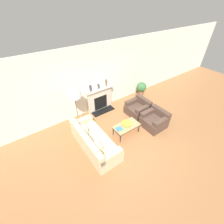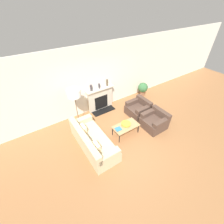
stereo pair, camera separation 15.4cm
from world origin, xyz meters
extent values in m
plane|color=#99663D|center=(0.00, 0.00, 0.00)|extent=(18.00, 18.00, 0.00)
cube|color=silver|center=(0.00, 2.43, 1.45)|extent=(18.00, 0.06, 2.90)
cube|color=beige|center=(0.08, 2.30, 0.51)|extent=(1.19, 0.20, 1.02)
cube|color=black|center=(0.08, 2.22, 0.37)|extent=(0.65, 0.04, 0.66)
cube|color=black|center=(0.08, 2.02, 0.01)|extent=(1.07, 0.40, 0.02)
cube|color=beige|center=(0.08, 2.27, 1.04)|extent=(1.31, 0.28, 0.05)
cube|color=#CCB78E|center=(-1.26, 0.44, 0.20)|extent=(0.87, 2.11, 0.40)
cube|color=#CCB78E|center=(-1.61, 0.44, 0.60)|extent=(0.20, 2.11, 0.38)
cube|color=#CCB78E|center=(-1.26, -0.50, 0.51)|extent=(0.80, 0.22, 0.21)
cube|color=#CCB78E|center=(-1.26, 1.39, 0.51)|extent=(0.80, 0.22, 0.21)
cube|color=beige|center=(-1.39, -0.03, 0.54)|extent=(0.12, 0.32, 0.28)
cube|color=beige|center=(-1.39, 0.92, 0.54)|extent=(0.12, 0.32, 0.28)
cube|color=#4C382D|center=(1.21, -0.01, 0.20)|extent=(0.84, 0.88, 0.40)
cube|color=#4C382D|center=(1.55, -0.01, 0.55)|extent=(0.18, 0.88, 0.31)
cube|color=#4C382D|center=(1.21, 0.34, 0.49)|extent=(0.76, 0.18, 0.19)
cube|color=#4C382D|center=(1.21, -0.35, 0.49)|extent=(0.76, 0.18, 0.19)
cube|color=#4C382D|center=(1.21, 0.97, 0.20)|extent=(0.84, 0.88, 0.40)
cube|color=#4C382D|center=(1.55, 0.97, 0.55)|extent=(0.18, 0.88, 0.31)
cube|color=#4C382D|center=(1.21, 1.32, 0.49)|extent=(0.76, 0.18, 0.19)
cube|color=#4C382D|center=(1.21, 0.62, 0.49)|extent=(0.76, 0.18, 0.19)
cube|color=tan|center=(0.04, 0.31, 0.40)|extent=(0.99, 0.53, 0.03)
cylinder|color=black|center=(-0.42, 0.09, 0.19)|extent=(0.03, 0.03, 0.38)
cylinder|color=black|center=(0.49, 0.09, 0.19)|extent=(0.03, 0.03, 0.38)
cylinder|color=black|center=(-0.42, 0.54, 0.19)|extent=(0.03, 0.03, 0.38)
cylinder|color=black|center=(0.49, 0.54, 0.19)|extent=(0.03, 0.03, 0.38)
cylinder|color=gold|center=(0.08, 0.37, 0.42)|extent=(0.13, 0.13, 0.02)
cylinder|color=gold|center=(0.08, 0.37, 0.46)|extent=(0.36, 0.36, 0.06)
cube|color=teal|center=(-0.30, 0.33, 0.43)|extent=(0.25, 0.23, 0.02)
cylinder|color=brown|center=(-1.26, 1.73, 0.01)|extent=(0.38, 0.38, 0.03)
cylinder|color=brown|center=(-1.26, 1.73, 0.75)|extent=(0.03, 0.03, 1.43)
cylinder|color=white|center=(-1.26, 1.73, 1.56)|extent=(0.49, 0.49, 0.27)
cylinder|color=#3D383D|center=(-0.32, 2.30, 1.20)|extent=(0.10, 0.10, 0.27)
cylinder|color=#3D383D|center=(0.07, 2.30, 1.17)|extent=(0.09, 0.09, 0.21)
cylinder|color=brown|center=(0.47, 2.30, 1.22)|extent=(0.09, 0.09, 0.31)
cylinder|color=brown|center=(2.48, 2.03, 0.13)|extent=(0.26, 0.26, 0.26)
sphere|color=#386B3D|center=(2.48, 2.03, 0.49)|extent=(0.50, 0.50, 0.50)
camera|label=1|loc=(-2.77, -2.70, 4.30)|focal=24.00mm
camera|label=2|loc=(-2.64, -2.79, 4.30)|focal=24.00mm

